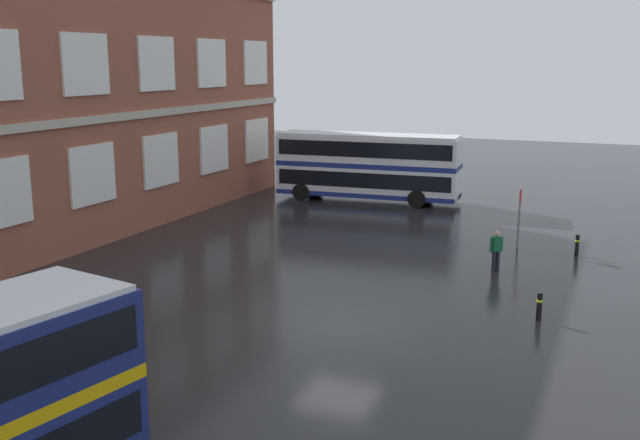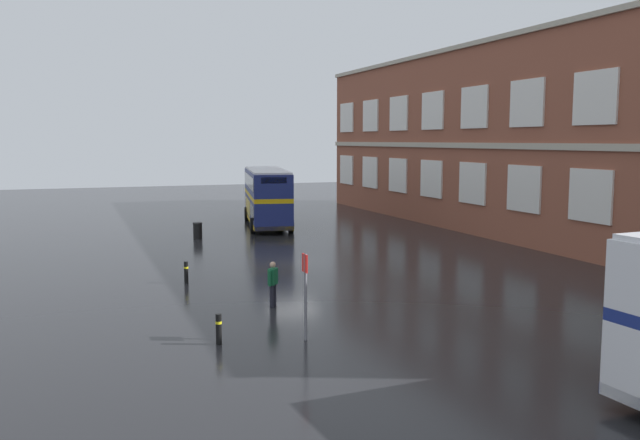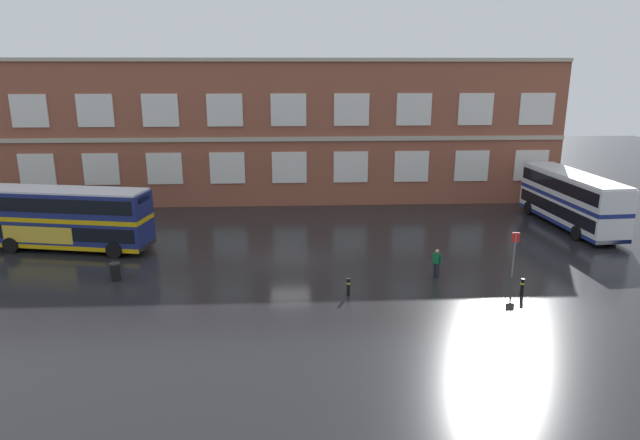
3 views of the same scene
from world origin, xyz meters
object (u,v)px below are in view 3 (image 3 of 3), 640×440
(bus_stand_flag, at_px, (514,251))
(safety_bollard_west, at_px, (348,287))
(double_decker_middle, at_px, (571,199))
(double_decker_near, at_px, (66,218))
(station_litter_bin, at_px, (115,272))
(waiting_passenger, at_px, (437,262))
(safety_bollard_east, at_px, (522,287))

(bus_stand_flag, height_order, safety_bollard_west, bus_stand_flag)
(double_decker_middle, relative_size, safety_bollard_west, 11.73)
(double_decker_near, bearing_deg, station_litter_bin, -50.95)
(double_decker_middle, relative_size, waiting_passenger, 6.56)
(double_decker_middle, bearing_deg, bus_stand_flag, -129.11)
(station_litter_bin, bearing_deg, waiting_passenger, -1.48)
(bus_stand_flag, relative_size, safety_bollard_east, 2.84)
(double_decker_near, relative_size, double_decker_middle, 1.01)
(waiting_passenger, xyz_separation_m, safety_bollard_west, (-5.30, -2.34, -0.44))
(double_decker_near, xyz_separation_m, bus_stand_flag, (27.39, -6.59, -0.51))
(double_decker_middle, distance_m, safety_bollard_east, 15.59)
(safety_bollard_west, bearing_deg, station_litter_bin, 167.74)
(safety_bollard_west, bearing_deg, double_decker_near, 153.90)
(double_decker_near, xyz_separation_m, station_litter_bin, (4.76, -5.87, -1.63))
(double_decker_middle, relative_size, station_litter_bin, 10.82)
(double_decker_near, relative_size, safety_bollard_west, 11.88)
(safety_bollard_east, bearing_deg, safety_bollard_west, 176.83)
(double_decker_middle, xyz_separation_m, bus_stand_flag, (-8.28, -10.18, -0.51))
(bus_stand_flag, xyz_separation_m, safety_bollard_west, (-9.66, -2.10, -1.14))
(waiting_passenger, height_order, safety_bollard_west, waiting_passenger)
(safety_bollard_west, bearing_deg, safety_bollard_east, -3.17)
(safety_bollard_west, height_order, safety_bollard_east, same)
(double_decker_near, relative_size, waiting_passenger, 6.64)
(waiting_passenger, distance_m, station_litter_bin, 18.27)
(waiting_passenger, xyz_separation_m, station_litter_bin, (-18.26, 0.47, -0.41))
(waiting_passenger, relative_size, bus_stand_flag, 0.63)
(waiting_passenger, bearing_deg, double_decker_middle, 38.16)
(double_decker_near, xyz_separation_m, waiting_passenger, (23.02, -6.34, -1.22))
(double_decker_near, height_order, double_decker_middle, same)
(double_decker_near, distance_m, safety_bollard_west, 19.81)
(station_litter_bin, distance_m, safety_bollard_west, 13.27)
(station_litter_bin, distance_m, safety_bollard_east, 22.38)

